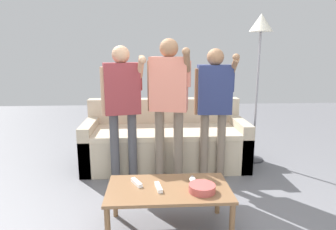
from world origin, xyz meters
TOP-DOWN VIEW (x-y plane):
  - ground_plane at (0.00, 0.00)m, footprint 12.00×12.00m
  - couch at (0.07, 1.45)m, footprint 2.06×0.85m
  - coffee_table at (0.02, -0.06)m, footprint 1.00×0.55m
  - snack_bowl at (0.28, -0.15)m, footprint 0.21×0.21m
  - game_remote_nunchuk at (0.23, 0.03)m, footprint 0.06×0.09m
  - floor_lamp at (1.29, 1.51)m, footprint 0.30×0.30m
  - player_left at (-0.42, 0.92)m, footprint 0.49×0.34m
  - player_center at (0.08, 0.88)m, footprint 0.46×0.43m
  - player_right at (0.59, 0.94)m, footprint 0.44×0.31m
  - game_remote_wand_near at (-0.24, 0.02)m, footprint 0.10×0.16m
  - game_remote_wand_far at (0.23, -0.11)m, footprint 0.07×0.15m
  - game_remote_wand_spare at (-0.06, -0.08)m, footprint 0.06×0.17m

SIDE VIEW (x-z plane):
  - ground_plane at x=0.00m, z-range 0.00..0.00m
  - couch at x=0.07m, z-range -0.12..0.72m
  - coffee_table at x=0.02m, z-range 0.15..0.53m
  - game_remote_wand_spare at x=-0.06m, z-range 0.38..0.41m
  - game_remote_wand_near at x=-0.24m, z-range 0.38..0.41m
  - game_remote_wand_far at x=0.23m, z-range 0.38..0.41m
  - game_remote_nunchuk at x=0.23m, z-range 0.38..0.43m
  - snack_bowl at x=0.28m, z-range 0.38..0.44m
  - player_right at x=0.59m, z-range 0.19..1.69m
  - player_left at x=-0.42m, z-range 0.20..1.73m
  - player_center at x=0.08m, z-range 0.21..1.81m
  - floor_lamp at x=1.29m, z-range 0.67..2.61m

